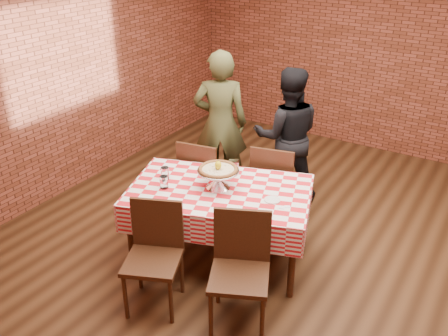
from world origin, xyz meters
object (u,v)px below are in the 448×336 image
(table, at_px, (220,225))
(pizza, at_px, (218,170))
(chair_near_left, at_px, (153,260))
(chair_far_left, at_px, (205,177))
(water_glass_left, at_px, (164,182))
(water_glass_right, at_px, (165,173))
(diner_black, at_px, (287,136))
(pizza_stand, at_px, (218,179))
(chair_far_right, at_px, (275,182))
(condiment_caddy, at_px, (234,167))
(chair_near_right, at_px, (239,275))
(diner_olive, at_px, (220,124))

(table, xyz_separation_m, pizza, (-0.03, 0.03, 0.56))
(chair_near_left, height_order, chair_far_left, chair_far_left)
(table, xyz_separation_m, water_glass_left, (-0.44, -0.25, 0.44))
(water_glass_left, height_order, chair_near_left, chair_near_left)
(table, bearing_deg, water_glass_right, -169.34)
(diner_black, bearing_deg, pizza, 58.18)
(chair_near_left, bearing_deg, water_glass_left, 95.48)
(pizza_stand, xyz_separation_m, pizza, (-0.00, -0.00, 0.09))
(pizza, relative_size, diner_black, 0.23)
(chair_far_right, bearing_deg, condiment_caddy, 58.65)
(water_glass_left, height_order, condiment_caddy, condiment_caddy)
(pizza_stand, distance_m, pizza, 0.09)
(water_glass_right, relative_size, chair_near_left, 0.13)
(water_glass_left, height_order, chair_near_right, chair_near_right)
(table, bearing_deg, chair_far_right, 81.50)
(water_glass_left, distance_m, chair_far_right, 1.32)
(pizza_stand, bearing_deg, diner_olive, 121.60)
(condiment_caddy, relative_size, chair_near_right, 0.14)
(chair_near_left, bearing_deg, chair_far_left, 84.18)
(chair_near_left, distance_m, chair_far_right, 1.75)
(pizza_stand, bearing_deg, water_glass_left, -146.34)
(chair_near_left, bearing_deg, diner_olive, 83.80)
(water_glass_right, relative_size, chair_near_right, 0.13)
(condiment_caddy, bearing_deg, diner_black, 60.03)
(condiment_caddy, relative_size, diner_olive, 0.08)
(chair_near_left, distance_m, diner_black, 2.28)
(chair_near_right, height_order, diner_black, diner_black)
(pizza, xyz_separation_m, chair_far_left, (-0.54, 0.57, -0.47))
(water_glass_left, relative_size, chair_far_left, 0.13)
(water_glass_left, xyz_separation_m, chair_far_left, (-0.12, 0.84, -0.35))
(pizza_stand, xyz_separation_m, diner_olive, (-0.70, 1.14, 0.01))
(chair_far_left, bearing_deg, pizza, 123.87)
(chair_near_left, xyz_separation_m, diner_black, (0.11, 2.26, 0.33))
(water_glass_right, bearing_deg, diner_black, 69.88)
(chair_far_left, bearing_deg, chair_far_right, -166.74)
(pizza, bearing_deg, chair_far_right, 79.27)
(chair_far_left, relative_size, diner_black, 0.59)
(water_glass_right, xyz_separation_m, chair_far_left, (-0.02, 0.69, -0.35))
(water_glass_right, height_order, chair_near_right, chair_near_right)
(water_glass_left, xyz_separation_m, condiment_caddy, (0.39, 0.58, 0.01))
(chair_near_right, relative_size, chair_far_right, 1.01)
(pizza, relative_size, water_glass_left, 3.00)
(diner_olive, bearing_deg, diner_black, 168.30)
(pizza, relative_size, condiment_caddy, 2.62)
(condiment_caddy, relative_size, chair_near_left, 0.15)
(diner_olive, bearing_deg, water_glass_right, 69.31)
(condiment_caddy, bearing_deg, pizza_stand, -113.44)
(chair_near_left, height_order, diner_black, diner_black)
(condiment_caddy, relative_size, diner_black, 0.09)
(chair_near_right, bearing_deg, chair_far_right, 82.03)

